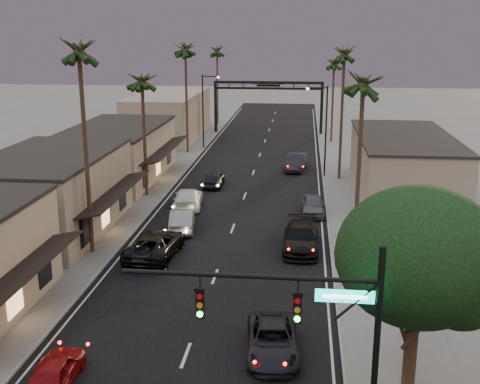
% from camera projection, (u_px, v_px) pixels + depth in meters
% --- Properties ---
extents(ground, '(200.00, 200.00, 0.00)m').
position_uv_depth(ground, '(248.00, 187.00, 56.04)').
color(ground, slate).
rests_on(ground, ground).
extents(road, '(14.00, 120.00, 0.02)m').
position_uv_depth(road, '(253.00, 175.00, 60.83)').
color(road, black).
rests_on(road, ground).
extents(sidewalk_left, '(5.00, 92.00, 0.12)m').
position_uv_depth(sidewalk_left, '(175.00, 158.00, 68.51)').
color(sidewalk_left, slate).
rests_on(sidewalk_left, ground).
extents(sidewalk_right, '(5.00, 92.00, 0.12)m').
position_uv_depth(sidewalk_right, '(343.00, 162.00, 66.56)').
color(sidewalk_right, slate).
rests_on(sidewalk_right, ground).
extents(storefront_mid, '(8.00, 14.00, 5.50)m').
position_uv_depth(storefront_mid, '(50.00, 195.00, 43.22)').
color(storefront_mid, gray).
rests_on(storefront_mid, ground).
extents(storefront_far, '(8.00, 16.00, 5.00)m').
position_uv_depth(storefront_far, '(117.00, 154.00, 58.64)').
color(storefront_far, '#BBA88F').
rests_on(storefront_far, ground).
extents(storefront_dist, '(8.00, 20.00, 6.00)m').
position_uv_depth(storefront_dist, '(169.00, 116.00, 80.57)').
color(storefront_dist, gray).
rests_on(storefront_dist, ground).
extents(building_right, '(8.00, 18.00, 5.00)m').
position_uv_depth(building_right, '(403.00, 165.00, 53.94)').
color(building_right, gray).
rests_on(building_right, ground).
extents(traffic_signal, '(8.51, 0.22, 7.80)m').
position_uv_depth(traffic_signal, '(318.00, 322.00, 19.59)').
color(traffic_signal, black).
rests_on(traffic_signal, ground).
extents(corner_tree, '(6.20, 6.20, 8.80)m').
position_uv_depth(corner_tree, '(420.00, 262.00, 22.27)').
color(corner_tree, '#38281C').
rests_on(corner_tree, ground).
extents(arch, '(15.20, 0.40, 7.27)m').
position_uv_depth(arch, '(268.00, 94.00, 83.36)').
color(arch, black).
rests_on(arch, ground).
extents(streetlight_right, '(2.13, 0.30, 9.00)m').
position_uv_depth(streetlight_right, '(323.00, 124.00, 58.72)').
color(streetlight_right, black).
rests_on(streetlight_right, ground).
extents(streetlight_left, '(2.13, 0.30, 9.00)m').
position_uv_depth(streetlight_left, '(205.00, 105.00, 72.61)').
color(streetlight_left, black).
rests_on(streetlight_left, ground).
extents(palm_lb, '(3.20, 3.20, 15.20)m').
position_uv_depth(palm_lb, '(78.00, 45.00, 36.13)').
color(palm_lb, '#38281C').
rests_on(palm_lb, ground).
extents(palm_lc, '(3.20, 3.20, 12.20)m').
position_uv_depth(palm_lc, '(142.00, 76.00, 50.33)').
color(palm_lc, '#38281C').
rests_on(palm_lc, ground).
extents(palm_ld, '(3.20, 3.20, 14.20)m').
position_uv_depth(palm_ld, '(185.00, 46.00, 68.04)').
color(palm_ld, '#38281C').
rests_on(palm_ld, ground).
extents(palm_ra, '(3.20, 3.20, 13.20)m').
position_uv_depth(palm_ra, '(364.00, 77.00, 36.79)').
color(palm_ra, '#38281C').
rests_on(palm_ra, ground).
extents(palm_rb, '(3.20, 3.20, 14.20)m').
position_uv_depth(palm_rb, '(345.00, 50.00, 55.72)').
color(palm_rb, '#38281C').
rests_on(palm_rb, ground).
extents(palm_rc, '(3.20, 3.20, 12.20)m').
position_uv_depth(palm_rc, '(334.00, 60.00, 75.42)').
color(palm_rc, '#38281C').
rests_on(palm_rc, ground).
extents(palm_far, '(3.20, 3.20, 13.20)m').
position_uv_depth(palm_far, '(217.00, 48.00, 90.33)').
color(palm_far, '#38281C').
rests_on(palm_far, ground).
extents(oncoming_red, '(2.00, 4.29, 1.42)m').
position_uv_depth(oncoming_red, '(55.00, 372.00, 24.70)').
color(oncoming_red, maroon).
rests_on(oncoming_red, ground).
extents(oncoming_pickup, '(3.21, 6.25, 1.69)m').
position_uv_depth(oncoming_pickup, '(155.00, 245.00, 38.82)').
color(oncoming_pickup, black).
rests_on(oncoming_pickup, ground).
extents(oncoming_silver, '(2.31, 4.96, 1.57)m').
position_uv_depth(oncoming_silver, '(182.00, 220.00, 44.04)').
color(oncoming_silver, gray).
rests_on(oncoming_silver, ground).
extents(oncoming_white, '(2.82, 5.65, 1.58)m').
position_uv_depth(oncoming_white, '(188.00, 198.00, 49.58)').
color(oncoming_white, white).
rests_on(oncoming_white, ground).
extents(oncoming_dgrey, '(1.85, 4.44, 1.50)m').
position_uv_depth(oncoming_dgrey, '(214.00, 179.00, 56.24)').
color(oncoming_dgrey, black).
rests_on(oncoming_dgrey, ground).
extents(curbside_near, '(2.69, 5.16, 1.39)m').
position_uv_depth(curbside_near, '(272.00, 340.00, 27.21)').
color(curbside_near, black).
rests_on(curbside_near, ground).
extents(curbside_black, '(2.40, 5.80, 1.68)m').
position_uv_depth(curbside_black, '(301.00, 238.00, 40.07)').
color(curbside_black, black).
rests_on(curbside_black, ground).
extents(curbside_grey, '(1.89, 4.42, 1.49)m').
position_uv_depth(curbside_grey, '(313.00, 205.00, 47.77)').
color(curbside_grey, '#525258').
rests_on(curbside_grey, ground).
extents(curbside_far, '(2.40, 5.27, 1.67)m').
position_uv_depth(curbside_far, '(296.00, 162.00, 62.73)').
color(curbside_far, black).
rests_on(curbside_far, ground).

